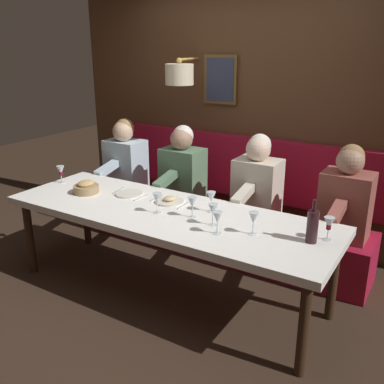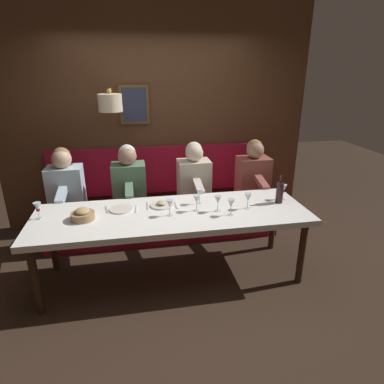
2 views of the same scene
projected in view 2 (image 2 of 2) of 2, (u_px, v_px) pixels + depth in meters
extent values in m
plane|color=#332319|center=(174.00, 275.00, 3.50)|extent=(12.00, 12.00, 0.00)
cube|color=white|center=(172.00, 215.00, 3.25)|extent=(0.90, 2.71, 0.06)
cylinder|color=#301E12|center=(302.00, 253.00, 3.27)|extent=(0.07, 0.07, 0.68)
cylinder|color=#301E12|center=(35.00, 281.00, 2.84)|extent=(0.07, 0.07, 0.68)
cylinder|color=#301E12|center=(273.00, 223.00, 3.92)|extent=(0.07, 0.07, 0.68)
cylinder|color=#301E12|center=(52.00, 242.00, 3.48)|extent=(0.07, 0.07, 0.68)
cube|color=maroon|center=(164.00, 220.00, 4.24)|extent=(0.52, 2.91, 0.45)
cube|color=#51331E|center=(157.00, 118.00, 4.34)|extent=(0.10, 4.11, 2.90)
cube|color=maroon|center=(159.00, 169.00, 4.50)|extent=(0.10, 2.91, 0.64)
cube|color=brown|center=(134.00, 105.00, 4.17)|extent=(0.04, 0.37, 0.48)
cube|color=#2D334C|center=(134.00, 105.00, 4.15)|extent=(0.01, 0.31, 0.42)
cylinder|color=#B78E3D|center=(110.00, 89.00, 3.90)|extent=(0.35, 0.02, 0.02)
cylinder|color=beige|center=(110.00, 103.00, 3.79)|extent=(0.28, 0.28, 0.20)
sphere|color=#B78E3D|center=(109.00, 91.00, 3.74)|extent=(0.06, 0.06, 0.06)
cube|color=#934C42|center=(253.00, 178.00, 4.26)|extent=(0.30, 0.40, 0.56)
sphere|color=#A37A60|center=(255.00, 150.00, 4.11)|extent=(0.22, 0.22, 0.22)
sphere|color=#937047|center=(255.00, 147.00, 4.12)|extent=(0.20, 0.20, 0.20)
cube|color=#934C42|center=(261.00, 183.00, 3.98)|extent=(0.33, 0.09, 0.14)
cube|color=beige|center=(194.00, 182.00, 4.13)|extent=(0.30, 0.40, 0.56)
sphere|color=beige|center=(194.00, 153.00, 3.97)|extent=(0.22, 0.22, 0.22)
sphere|color=silver|center=(194.00, 150.00, 3.99)|extent=(0.20, 0.20, 0.20)
cube|color=beige|center=(199.00, 187.00, 3.84)|extent=(0.33, 0.09, 0.14)
cube|color=#567A5B|center=(129.00, 186.00, 3.99)|extent=(0.30, 0.40, 0.56)
sphere|color=#A37A60|center=(127.00, 156.00, 3.83)|extent=(0.22, 0.22, 0.22)
sphere|color=silver|center=(127.00, 153.00, 3.85)|extent=(0.20, 0.20, 0.20)
cube|color=#567A5B|center=(129.00, 191.00, 3.71)|extent=(0.33, 0.09, 0.14)
cube|color=silver|center=(66.00, 190.00, 3.86)|extent=(0.30, 0.40, 0.56)
sphere|color=#D1A889|center=(62.00, 159.00, 3.71)|extent=(0.22, 0.22, 0.22)
sphere|color=#937047|center=(62.00, 156.00, 3.72)|extent=(0.20, 0.20, 0.20)
cube|color=silver|center=(61.00, 195.00, 3.58)|extent=(0.33, 0.09, 0.14)
cylinder|color=silver|center=(162.00, 205.00, 3.38)|extent=(0.24, 0.24, 0.01)
ellipsoid|color=#D1BC84|center=(162.00, 203.00, 3.37)|extent=(0.11, 0.09, 0.04)
cube|color=silver|center=(176.00, 205.00, 3.39)|extent=(0.17, 0.02, 0.01)
cube|color=silver|center=(148.00, 206.00, 3.38)|extent=(0.18, 0.02, 0.01)
cylinder|color=silver|center=(121.00, 209.00, 3.29)|extent=(0.24, 0.24, 0.01)
cube|color=silver|center=(136.00, 209.00, 3.30)|extent=(0.17, 0.02, 0.01)
cube|color=silver|center=(107.00, 210.00, 3.28)|extent=(0.18, 0.04, 0.01)
cylinder|color=silver|center=(197.00, 210.00, 3.27)|extent=(0.06, 0.06, 0.00)
cylinder|color=silver|center=(197.00, 207.00, 3.26)|extent=(0.01, 0.01, 0.07)
cone|color=silver|center=(197.00, 199.00, 3.23)|extent=(0.07, 0.07, 0.08)
cylinder|color=silver|center=(247.00, 208.00, 3.32)|extent=(0.06, 0.06, 0.00)
cylinder|color=silver|center=(248.00, 205.00, 3.31)|extent=(0.01, 0.01, 0.07)
cone|color=silver|center=(248.00, 197.00, 3.28)|extent=(0.07, 0.07, 0.08)
cylinder|color=silver|center=(170.00, 215.00, 3.16)|extent=(0.06, 0.06, 0.00)
cylinder|color=silver|center=(170.00, 211.00, 3.15)|extent=(0.01, 0.01, 0.07)
cone|color=silver|center=(170.00, 204.00, 3.12)|extent=(0.07, 0.07, 0.08)
cylinder|color=silver|center=(282.00, 199.00, 3.56)|extent=(0.06, 0.06, 0.00)
cylinder|color=silver|center=(283.00, 195.00, 3.55)|extent=(0.01, 0.01, 0.07)
cone|color=silver|center=(283.00, 188.00, 3.52)|extent=(0.07, 0.07, 0.08)
cylinder|color=maroon|center=(283.00, 191.00, 3.53)|extent=(0.03, 0.03, 0.03)
cylinder|color=silver|center=(218.00, 211.00, 3.26)|extent=(0.06, 0.06, 0.00)
cylinder|color=silver|center=(218.00, 207.00, 3.25)|extent=(0.01, 0.01, 0.07)
cone|color=silver|center=(218.00, 200.00, 3.22)|extent=(0.07, 0.07, 0.08)
cylinder|color=silver|center=(199.00, 203.00, 3.45)|extent=(0.06, 0.06, 0.00)
cylinder|color=silver|center=(199.00, 200.00, 3.43)|extent=(0.01, 0.01, 0.07)
cone|color=silver|center=(200.00, 193.00, 3.40)|extent=(0.07, 0.07, 0.08)
cylinder|color=silver|center=(40.00, 218.00, 3.09)|extent=(0.06, 0.06, 0.00)
cylinder|color=silver|center=(39.00, 215.00, 3.08)|extent=(0.01, 0.01, 0.07)
cone|color=silver|center=(37.00, 207.00, 3.05)|extent=(0.07, 0.07, 0.08)
cylinder|color=maroon|center=(38.00, 210.00, 3.06)|extent=(0.03, 0.03, 0.02)
cylinder|color=silver|center=(231.00, 215.00, 3.17)|extent=(0.06, 0.06, 0.00)
cylinder|color=silver|center=(231.00, 211.00, 3.16)|extent=(0.01, 0.01, 0.07)
cone|color=silver|center=(231.00, 203.00, 3.13)|extent=(0.07, 0.07, 0.08)
cylinder|color=#33191E|center=(280.00, 193.00, 3.43)|extent=(0.08, 0.08, 0.22)
cylinder|color=#33191E|center=(281.00, 179.00, 3.38)|extent=(0.03, 0.03, 0.08)
cylinder|color=#9E7F56|center=(83.00, 216.00, 3.07)|extent=(0.22, 0.22, 0.07)
ellipsoid|color=tan|center=(82.00, 211.00, 3.05)|extent=(0.15, 0.13, 0.06)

